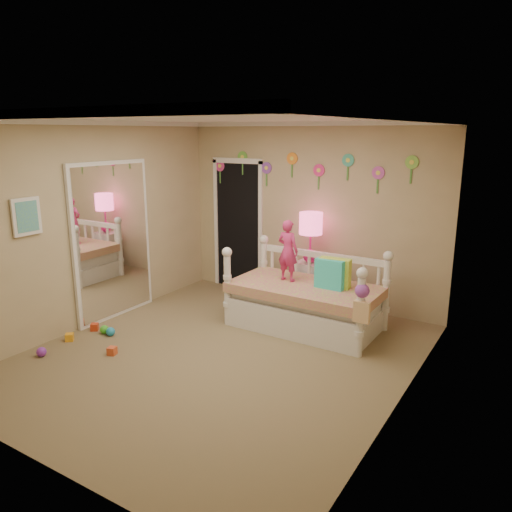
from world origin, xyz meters
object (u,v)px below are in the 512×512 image
Objects in this scene: daybed at (306,289)px; table_lamp at (311,230)px; nightstand at (309,285)px; child at (288,251)px.

table_lamp is (-0.29, 0.72, 0.62)m from daybed.
nightstand is at bearing 180.00° from table_lamp.
child reaches higher than nightstand.
child is 1.12× the size of table_lamp.
daybed reaches higher than nightstand.
child is 0.71m from table_lamp.
daybed is at bearing -62.63° from nightstand.
daybed is at bearing 179.81° from child.
child reaches higher than table_lamp.
daybed is 0.80m from nightstand.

